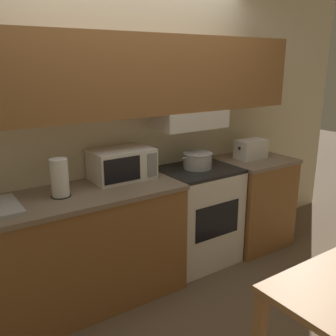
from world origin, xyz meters
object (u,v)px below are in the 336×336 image
(stove_range, at_px, (197,215))
(cooking_pot, at_px, (197,160))
(paper_towel_roll, at_px, (60,178))
(toaster, at_px, (251,149))
(microwave, at_px, (122,164))

(stove_range, distance_m, cooking_pot, 0.54)
(cooking_pot, distance_m, paper_towel_roll, 1.28)
(stove_range, relative_size, paper_towel_roll, 3.28)
(toaster, relative_size, paper_towel_roll, 1.15)
(paper_towel_roll, bearing_deg, cooking_pot, 1.33)
(stove_range, distance_m, toaster, 0.87)
(microwave, bearing_deg, toaster, -4.77)
(paper_towel_roll, bearing_deg, toaster, 0.50)
(microwave, bearing_deg, paper_towel_roll, -166.82)
(stove_range, bearing_deg, cooking_pot, 72.01)
(cooking_pot, bearing_deg, paper_towel_roll, -178.67)
(cooking_pot, relative_size, toaster, 1.08)
(stove_range, distance_m, paper_towel_roll, 1.41)
(microwave, xyz_separation_m, toaster, (1.38, -0.12, -0.03))
(paper_towel_roll, bearing_deg, stove_range, 0.88)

